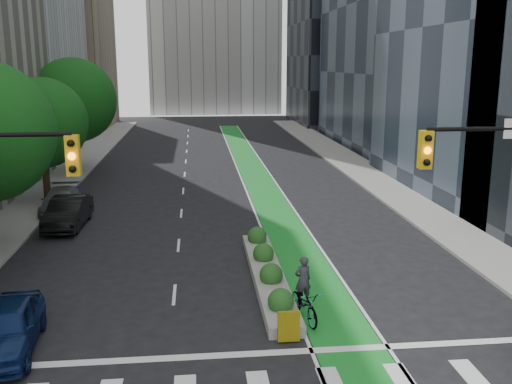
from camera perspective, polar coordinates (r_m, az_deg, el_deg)
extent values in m
plane|color=black|center=(16.82, 0.07, -17.85)|extent=(160.00, 160.00, 0.00)
cube|color=gray|center=(41.58, -20.19, 0.21)|extent=(3.60, 90.00, 0.15)
cube|color=gray|center=(42.44, 12.41, 0.95)|extent=(3.60, 90.00, 0.15)
cube|color=#188728|center=(45.43, -0.20, 1.93)|extent=(2.20, 70.00, 0.01)
cube|color=tan|center=(82.60, -19.66, 15.15)|extent=(14.00, 16.00, 26.00)
cube|color=black|center=(85.33, 8.96, 16.29)|extent=(14.00, 18.00, 28.00)
cylinder|color=black|center=(38.12, -20.33, 2.43)|extent=(0.44, 0.44, 4.48)
sphere|color=#0F4A14|center=(37.77, -20.65, 6.49)|extent=(5.60, 5.60, 5.60)
cylinder|color=black|center=(47.72, -17.49, 4.99)|extent=(0.44, 0.44, 5.15)
sphere|color=#0F4A14|center=(47.43, -17.75, 8.73)|extent=(6.60, 6.60, 6.60)
cube|color=gold|center=(15.39, -17.84, 3.50)|extent=(0.34, 0.28, 1.05)
sphere|color=orange|center=(15.24, -17.95, 3.41)|extent=(0.20, 0.20, 0.20)
cube|color=gold|center=(16.31, 16.58, 4.08)|extent=(0.34, 0.28, 1.05)
sphere|color=orange|center=(16.16, 16.79, 3.99)|extent=(0.20, 0.20, 0.20)
cube|color=gray|center=(23.13, 1.19, -8.43)|extent=(1.20, 10.00, 0.40)
cube|color=yellow|center=(18.27, 3.30, -13.27)|extent=(0.70, 0.12, 1.00)
sphere|color=#194C19|center=(19.75, 2.50, -10.86)|extent=(0.90, 0.90, 0.90)
sphere|color=#194C19|center=(22.04, 1.53, -8.27)|extent=(0.90, 0.90, 0.90)
sphere|color=#194C19|center=(24.37, 0.75, -6.17)|extent=(0.90, 0.90, 0.90)
sphere|color=#194C19|center=(26.73, 0.12, -4.44)|extent=(0.90, 0.90, 0.90)
imported|color=gray|center=(19.80, 4.88, -11.10)|extent=(1.18, 2.27, 1.13)
imported|color=#332F38|center=(20.94, 4.71, -8.76)|extent=(0.74, 0.59, 1.78)
imported|color=#0C1D49|center=(19.23, -23.65, -12.32)|extent=(2.17, 4.59, 1.52)
imported|color=black|center=(31.94, -18.28, -1.94)|extent=(1.86, 4.93, 1.61)
imported|color=slate|center=(35.18, -18.95, -0.84)|extent=(2.30, 4.95, 1.40)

